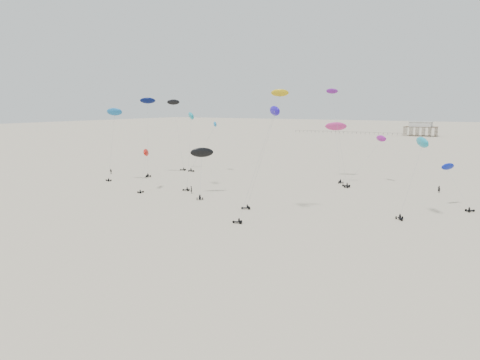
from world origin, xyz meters
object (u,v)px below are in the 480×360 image
Objects in this scene: pavilion_main at (420,130)px; spectator_0 at (191,193)px; rig_3 at (148,117)px; rig_8 at (176,119)px.

pavilion_main is 10.31× the size of spectator_0.
spectator_0 is at bearing -92.73° from pavilion_main.
pavilion_main is at bearing -47.73° from spectator_0.
rig_3 is at bearing 11.68° from spectator_0.
rig_3 reaches higher than rig_8.
rig_3 reaches higher than spectator_0.
rig_3 is 12.44m from rig_8.
rig_3 is (-42.85, -227.48, 13.31)m from pavilion_main.
rig_3 is 41.06m from spectator_0.
spectator_0 is at bearing -155.81° from rig_8.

